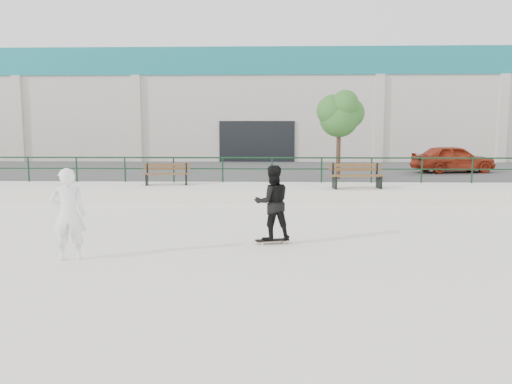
{
  "coord_description": "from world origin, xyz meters",
  "views": [
    {
      "loc": [
        0.99,
        -9.31,
        2.62
      ],
      "look_at": [
        0.63,
        2.0,
        1.21
      ],
      "focal_mm": 35.0,
      "sensor_mm": 36.0,
      "label": 1
    }
  ],
  "objects_px": {
    "bench_left": "(167,174)",
    "red_car": "(453,159)",
    "seated_skater": "(68,214)",
    "standing_skater": "(272,203)",
    "skateboard": "(272,240)",
    "bench_right": "(356,176)",
    "tree": "(340,113)"
  },
  "relations": [
    {
      "from": "tree",
      "to": "seated_skater",
      "type": "height_order",
      "value": "tree"
    },
    {
      "from": "bench_right",
      "to": "red_car",
      "type": "bearing_deg",
      "value": 43.56
    },
    {
      "from": "red_car",
      "to": "skateboard",
      "type": "xyz_separation_m",
      "value": [
        -9.04,
        -13.87,
        -1.11
      ]
    },
    {
      "from": "bench_right",
      "to": "seated_skater",
      "type": "xyz_separation_m",
      "value": [
        -7.17,
        -8.4,
        -0.01
      ]
    },
    {
      "from": "red_car",
      "to": "seated_skater",
      "type": "xyz_separation_m",
      "value": [
        -13.14,
        -15.45,
        -0.25
      ]
    },
    {
      "from": "bench_left",
      "to": "seated_skater",
      "type": "distance_m",
      "value": 9.36
    },
    {
      "from": "bench_left",
      "to": "bench_right",
      "type": "xyz_separation_m",
      "value": [
        7.15,
        -0.96,
        0.04
      ]
    },
    {
      "from": "seated_skater",
      "to": "red_car",
      "type": "bearing_deg",
      "value": -144.46
    },
    {
      "from": "bench_left",
      "to": "skateboard",
      "type": "distance_m",
      "value": 8.83
    },
    {
      "from": "seated_skater",
      "to": "standing_skater",
      "type": "bearing_deg",
      "value": -173.06
    },
    {
      "from": "skateboard",
      "to": "seated_skater",
      "type": "distance_m",
      "value": 4.48
    },
    {
      "from": "standing_skater",
      "to": "seated_skater",
      "type": "distance_m",
      "value": 4.4
    },
    {
      "from": "tree",
      "to": "red_car",
      "type": "height_order",
      "value": "tree"
    },
    {
      "from": "red_car",
      "to": "skateboard",
      "type": "relative_size",
      "value": 4.99
    },
    {
      "from": "red_car",
      "to": "standing_skater",
      "type": "xyz_separation_m",
      "value": [
        -9.04,
        -13.87,
        -0.23
      ]
    },
    {
      "from": "bench_left",
      "to": "tree",
      "type": "xyz_separation_m",
      "value": [
        6.99,
        2.66,
        2.43
      ]
    },
    {
      "from": "tree",
      "to": "seated_skater",
      "type": "distance_m",
      "value": 14.12
    },
    {
      "from": "standing_skater",
      "to": "seated_skater",
      "type": "height_order",
      "value": "seated_skater"
    },
    {
      "from": "bench_left",
      "to": "red_car",
      "type": "height_order",
      "value": "red_car"
    },
    {
      "from": "red_car",
      "to": "standing_skater",
      "type": "bearing_deg",
      "value": 137.02
    },
    {
      "from": "bench_right",
      "to": "red_car",
      "type": "distance_m",
      "value": 9.24
    },
    {
      "from": "red_car",
      "to": "skateboard",
      "type": "bearing_deg",
      "value": 137.02
    },
    {
      "from": "red_car",
      "to": "standing_skater",
      "type": "relative_size",
      "value": 2.33
    },
    {
      "from": "tree",
      "to": "bench_left",
      "type": "bearing_deg",
      "value": -159.16
    },
    {
      "from": "bench_left",
      "to": "tree",
      "type": "bearing_deg",
      "value": 13.33
    },
    {
      "from": "red_car",
      "to": "standing_skater",
      "type": "height_order",
      "value": "red_car"
    },
    {
      "from": "standing_skater",
      "to": "tree",
      "type": "bearing_deg",
      "value": -119.06
    },
    {
      "from": "red_car",
      "to": "standing_skater",
      "type": "distance_m",
      "value": 16.56
    },
    {
      "from": "bench_right",
      "to": "tree",
      "type": "relative_size",
      "value": 0.53
    },
    {
      "from": "tree",
      "to": "skateboard",
      "type": "distance_m",
      "value": 11.32
    },
    {
      "from": "tree",
      "to": "bench_right",
      "type": "bearing_deg",
      "value": -87.38
    },
    {
      "from": "bench_right",
      "to": "skateboard",
      "type": "xyz_separation_m",
      "value": [
        -3.07,
        -6.83,
        -0.88
      ]
    }
  ]
}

